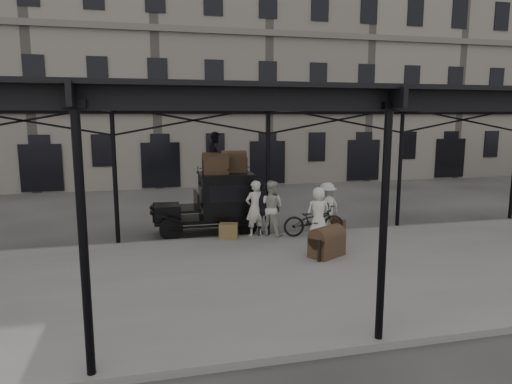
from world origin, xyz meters
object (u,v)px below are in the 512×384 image
taxi (217,200)px  porter_official (264,210)px  steamer_trunk_platform (327,244)px  steamer_trunk_roof_near (215,165)px  bicycle (314,220)px  porter_left (255,208)px

taxi → porter_official: size_ratio=2.05×
steamer_trunk_platform → steamer_trunk_roof_near: bearing=95.2°
taxi → bicycle: (3.03, -1.76, -0.51)m
steamer_trunk_roof_near → steamer_trunk_platform: bearing=-55.0°
taxi → steamer_trunk_roof_near: bearing=-108.1°
porter_official → steamer_trunk_platform: (1.17, -2.72, -0.52)m
steamer_trunk_roof_near → taxi: bearing=71.6°
porter_left → steamer_trunk_roof_near: steamer_trunk_roof_near is taller
steamer_trunk_roof_near → steamer_trunk_platform: steamer_trunk_roof_near is taller
taxi → porter_left: 1.69m
steamer_trunk_roof_near → steamer_trunk_platform: (2.67, -3.76, -1.98)m
porter_left → bicycle: porter_left is taller
bicycle → steamer_trunk_platform: (-0.44, -2.24, -0.17)m
taxi → steamer_trunk_platform: bearing=-57.1°
bicycle → steamer_trunk_platform: size_ratio=2.04×
porter_left → steamer_trunk_roof_near: 2.10m
taxi → porter_left: bearing=-49.9°
taxi → bicycle: bearing=-30.2°
porter_left → bicycle: size_ratio=0.92×
porter_left → steamer_trunk_roof_near: (-1.17, 1.04, 1.39)m
taxi → steamer_trunk_platform: (2.59, -4.01, -0.68)m
porter_official → steamer_trunk_platform: size_ratio=1.75×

